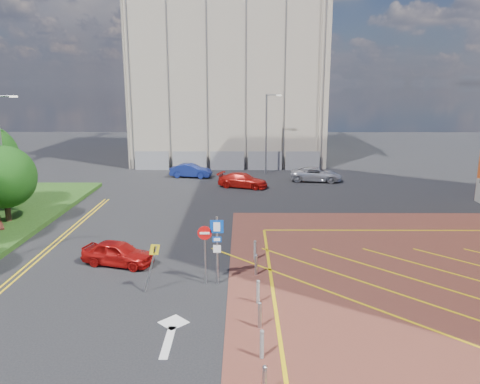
{
  "coord_description": "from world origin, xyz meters",
  "views": [
    {
      "loc": [
        1.65,
        -18.97,
        8.97
      ],
      "look_at": [
        1.52,
        3.03,
        3.86
      ],
      "focal_mm": 35.0,
      "sensor_mm": 36.0,
      "label": 1
    }
  ],
  "objects_px": {
    "car_blue_back": "(191,171)",
    "car_red_back": "(243,180)",
    "sign_cluster": "(212,243)",
    "lamp_left_far": "(3,150)",
    "warning_sign": "(152,262)",
    "lamp_back": "(267,131)",
    "car_silver_back": "(316,174)",
    "car_red_left": "(118,253)",
    "tree_c": "(4,177)"
  },
  "relations": [
    {
      "from": "car_red_left",
      "to": "car_blue_back",
      "type": "distance_m",
      "value": 22.75
    },
    {
      "from": "car_red_left",
      "to": "lamp_back",
      "type": "bearing_deg",
      "value": -3.89
    },
    {
      "from": "car_red_left",
      "to": "car_red_back",
      "type": "height_order",
      "value": "car_red_back"
    },
    {
      "from": "warning_sign",
      "to": "car_red_left",
      "type": "bearing_deg",
      "value": 126.18
    },
    {
      "from": "lamp_left_far",
      "to": "car_silver_back",
      "type": "relative_size",
      "value": 1.67
    },
    {
      "from": "car_blue_back",
      "to": "car_red_back",
      "type": "relative_size",
      "value": 0.91
    },
    {
      "from": "sign_cluster",
      "to": "car_red_back",
      "type": "relative_size",
      "value": 0.73
    },
    {
      "from": "warning_sign",
      "to": "car_red_left",
      "type": "height_order",
      "value": "warning_sign"
    },
    {
      "from": "lamp_left_far",
      "to": "car_silver_back",
      "type": "bearing_deg",
      "value": 28.0
    },
    {
      "from": "car_silver_back",
      "to": "car_red_back",
      "type": "bearing_deg",
      "value": 120.27
    },
    {
      "from": "tree_c",
      "to": "lamp_left_far",
      "type": "height_order",
      "value": "lamp_left_far"
    },
    {
      "from": "lamp_back",
      "to": "tree_c",
      "type": "bearing_deg",
      "value": -134.32
    },
    {
      "from": "lamp_left_far",
      "to": "car_red_back",
      "type": "bearing_deg",
      "value": 30.43
    },
    {
      "from": "lamp_back",
      "to": "car_red_back",
      "type": "bearing_deg",
      "value": -110.25
    },
    {
      "from": "warning_sign",
      "to": "car_red_left",
      "type": "xyz_separation_m",
      "value": [
        -2.37,
        3.24,
        -0.8
      ]
    },
    {
      "from": "car_red_back",
      "to": "car_silver_back",
      "type": "distance_m",
      "value": 7.42
    },
    {
      "from": "warning_sign",
      "to": "car_blue_back",
      "type": "xyz_separation_m",
      "value": [
        -1.14,
        25.96,
        -0.77
      ]
    },
    {
      "from": "car_silver_back",
      "to": "sign_cluster",
      "type": "bearing_deg",
      "value": 168.79
    },
    {
      "from": "sign_cluster",
      "to": "car_blue_back",
      "type": "distance_m",
      "value": 25.33
    },
    {
      "from": "lamp_back",
      "to": "car_red_back",
      "type": "relative_size",
      "value": 1.82
    },
    {
      "from": "car_red_left",
      "to": "car_red_back",
      "type": "distance_m",
      "value": 19.22
    },
    {
      "from": "lamp_back",
      "to": "car_blue_back",
      "type": "relative_size",
      "value": 1.99
    },
    {
      "from": "car_blue_back",
      "to": "car_red_back",
      "type": "distance_m",
      "value": 6.84
    },
    {
      "from": "sign_cluster",
      "to": "car_blue_back",
      "type": "relative_size",
      "value": 0.79
    },
    {
      "from": "warning_sign",
      "to": "car_silver_back",
      "type": "distance_m",
      "value": 26.49
    },
    {
      "from": "car_red_left",
      "to": "lamp_left_far",
      "type": "bearing_deg",
      "value": 63.85
    },
    {
      "from": "lamp_left_far",
      "to": "car_red_back",
      "type": "relative_size",
      "value": 1.82
    },
    {
      "from": "tree_c",
      "to": "lamp_back",
      "type": "relative_size",
      "value": 0.61
    },
    {
      "from": "car_blue_back",
      "to": "car_silver_back",
      "type": "distance_m",
      "value": 12.11
    },
    {
      "from": "sign_cluster",
      "to": "lamp_left_far",
      "type": "bearing_deg",
      "value": 143.18
    },
    {
      "from": "lamp_back",
      "to": "warning_sign",
      "type": "distance_m",
      "value": 28.81
    },
    {
      "from": "car_red_left",
      "to": "car_silver_back",
      "type": "height_order",
      "value": "car_silver_back"
    },
    {
      "from": "lamp_back",
      "to": "warning_sign",
      "type": "relative_size",
      "value": 3.56
    },
    {
      "from": "lamp_left_far",
      "to": "sign_cluster",
      "type": "relative_size",
      "value": 2.5
    },
    {
      "from": "tree_c",
      "to": "car_silver_back",
      "type": "height_order",
      "value": "tree_c"
    },
    {
      "from": "tree_c",
      "to": "sign_cluster",
      "type": "distance_m",
      "value": 16.53
    },
    {
      "from": "lamp_left_far",
      "to": "lamp_back",
      "type": "xyz_separation_m",
      "value": [
        18.5,
        16.0,
        -0.3
      ]
    },
    {
      "from": "car_blue_back",
      "to": "car_red_back",
      "type": "height_order",
      "value": "car_blue_back"
    },
    {
      "from": "sign_cluster",
      "to": "warning_sign",
      "type": "distance_m",
      "value": 2.79
    },
    {
      "from": "tree_c",
      "to": "car_red_left",
      "type": "distance_m",
      "value": 11.4
    },
    {
      "from": "lamp_left_far",
      "to": "car_red_left",
      "type": "relative_size",
      "value": 2.18
    },
    {
      "from": "tree_c",
      "to": "car_red_back",
      "type": "xyz_separation_m",
      "value": [
        15.16,
        11.45,
        -2.55
      ]
    },
    {
      "from": "lamp_left_far",
      "to": "car_blue_back",
      "type": "relative_size",
      "value": 1.99
    },
    {
      "from": "sign_cluster",
      "to": "tree_c",
      "type": "bearing_deg",
      "value": 146.84
    },
    {
      "from": "tree_c",
      "to": "lamp_left_far",
      "type": "bearing_deg",
      "value": 114.71
    },
    {
      "from": "lamp_left_far",
      "to": "warning_sign",
      "type": "relative_size",
      "value": 3.56
    },
    {
      "from": "lamp_back",
      "to": "car_red_back",
      "type": "height_order",
      "value": "lamp_back"
    },
    {
      "from": "warning_sign",
      "to": "car_blue_back",
      "type": "bearing_deg",
      "value": 92.53
    },
    {
      "from": "car_red_back",
      "to": "car_silver_back",
      "type": "xyz_separation_m",
      "value": [
        6.89,
        2.77,
        0.03
      ]
    },
    {
      "from": "lamp_back",
      "to": "sign_cluster",
      "type": "relative_size",
      "value": 2.5
    }
  ]
}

